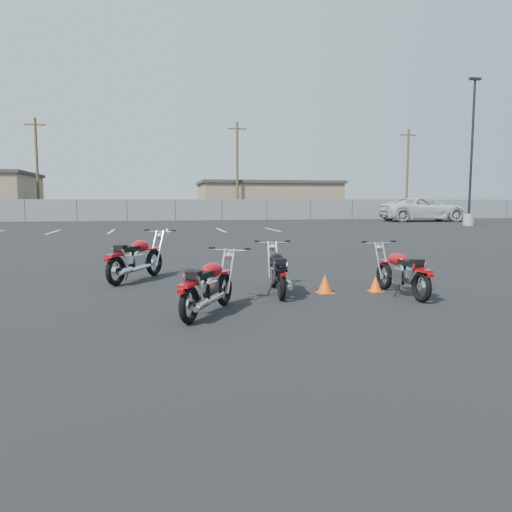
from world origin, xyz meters
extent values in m
plane|color=black|center=(0.00, 0.00, 0.00)|extent=(120.00, 120.00, 0.00)
torus|color=black|center=(-1.63, 2.94, 0.29)|extent=(0.39, 0.56, 0.58)
cylinder|color=silver|center=(-1.63, 2.94, 0.29)|extent=(0.16, 0.18, 0.16)
torus|color=black|center=(-2.35, 1.73, 0.29)|extent=(0.39, 0.56, 0.58)
cylinder|color=silver|center=(-2.35, 1.73, 0.29)|extent=(0.16, 0.18, 0.16)
cube|color=black|center=(-1.99, 2.34, 0.33)|extent=(0.61, 0.93, 0.06)
cube|color=silver|center=(-2.02, 2.30, 0.39)|extent=(0.42, 0.46, 0.29)
cylinder|color=silver|center=(-2.02, 2.30, 0.56)|extent=(0.29, 0.31, 0.26)
ellipsoid|color=#B40B0F|center=(-1.90, 2.49, 0.70)|extent=(0.54, 0.64, 0.25)
cube|color=black|center=(-2.14, 2.09, 0.68)|extent=(0.49, 0.59, 0.10)
cube|color=black|center=(-2.27, 1.88, 0.72)|extent=(0.27, 0.26, 0.12)
cube|color=#B40B0F|center=(-2.36, 1.71, 0.60)|extent=(0.36, 0.44, 0.05)
cube|color=#B40B0F|center=(-1.63, 2.94, 0.60)|extent=(0.28, 0.35, 0.04)
cylinder|color=silver|center=(-2.18, 1.80, 0.53)|extent=(0.13, 0.18, 0.38)
cylinder|color=silver|center=(-2.38, 1.92, 0.53)|extent=(0.13, 0.18, 0.38)
cylinder|color=silver|center=(-2.01, 2.01, 0.27)|extent=(0.62, 0.97, 0.12)
cylinder|color=silver|center=(-2.17, 1.74, 0.29)|extent=(0.28, 0.36, 0.13)
cylinder|color=silver|center=(-1.49, 3.00, 0.60)|extent=(0.24, 0.36, 0.77)
cylinder|color=silver|center=(-1.64, 3.09, 0.60)|extent=(0.24, 0.36, 0.77)
sphere|color=silver|center=(-1.49, 3.18, 0.86)|extent=(0.21, 0.21, 0.16)
cylinder|color=silver|center=(-1.48, 3.19, 0.95)|extent=(0.60, 0.37, 0.03)
cylinder|color=black|center=(-1.20, 3.00, 0.99)|extent=(0.12, 0.09, 0.04)
cylinder|color=black|center=(-1.78, 3.35, 0.99)|extent=(0.12, 0.09, 0.04)
cylinder|color=black|center=(-2.16, 2.32, 0.15)|extent=(0.14, 0.10, 0.29)
cube|color=#990505|center=(-2.49, 1.50, 0.53)|extent=(0.11, 0.10, 0.06)
torus|color=black|center=(0.60, 0.92, 0.26)|extent=(0.16, 0.52, 0.51)
cylinder|color=silver|center=(0.60, 0.92, 0.26)|extent=(0.10, 0.15, 0.14)
torus|color=black|center=(0.45, -0.31, 0.26)|extent=(0.16, 0.52, 0.51)
cylinder|color=silver|center=(0.45, -0.31, 0.26)|extent=(0.10, 0.15, 0.14)
cube|color=black|center=(0.53, 0.30, 0.29)|extent=(0.19, 0.90, 0.05)
cube|color=silver|center=(0.52, 0.26, 0.34)|extent=(0.28, 0.35, 0.26)
cylinder|color=silver|center=(0.52, 0.26, 0.50)|extent=(0.20, 0.23, 0.23)
ellipsoid|color=black|center=(0.54, 0.46, 0.61)|extent=(0.32, 0.52, 0.22)
cube|color=black|center=(0.49, 0.05, 0.60)|extent=(0.28, 0.49, 0.09)
cube|color=black|center=(0.47, -0.16, 0.63)|extent=(0.21, 0.18, 0.10)
cube|color=black|center=(0.45, -0.33, 0.53)|extent=(0.20, 0.37, 0.04)
cube|color=black|center=(0.60, 0.92, 0.53)|extent=(0.15, 0.30, 0.03)
cylinder|color=silver|center=(0.57, -0.20, 0.47)|extent=(0.06, 0.16, 0.34)
cylinder|color=silver|center=(0.36, -0.17, 0.47)|extent=(0.06, 0.16, 0.34)
cylinder|color=silver|center=(0.63, 0.03, 0.24)|extent=(0.19, 0.94, 0.11)
cylinder|color=silver|center=(0.60, -0.24, 0.26)|extent=(0.14, 0.31, 0.11)
cylinder|color=silver|center=(0.69, 1.01, 0.53)|extent=(0.08, 0.34, 0.67)
cylinder|color=silver|center=(0.54, 1.03, 0.53)|extent=(0.08, 0.34, 0.67)
sphere|color=silver|center=(0.63, 1.15, 0.75)|extent=(0.15, 0.15, 0.14)
cylinder|color=silver|center=(0.63, 1.17, 0.84)|extent=(0.60, 0.10, 0.03)
cylinder|color=black|center=(0.93, 1.12, 0.87)|extent=(0.11, 0.04, 0.03)
cylinder|color=black|center=(0.33, 1.19, 0.87)|extent=(0.11, 0.04, 0.03)
cylinder|color=black|center=(0.40, 0.23, 0.13)|extent=(0.14, 0.04, 0.26)
cube|color=#990505|center=(0.42, -0.55, 0.47)|extent=(0.09, 0.06, 0.05)
torus|color=black|center=(-0.53, -0.50, 0.26)|extent=(0.34, 0.50, 0.52)
cylinder|color=silver|center=(-0.53, -0.50, 0.26)|extent=(0.14, 0.16, 0.14)
torus|color=black|center=(-1.15, -1.60, 0.26)|extent=(0.34, 0.50, 0.52)
cylinder|color=silver|center=(-1.15, -1.60, 0.26)|extent=(0.14, 0.16, 0.14)
cube|color=black|center=(-0.84, -1.05, 0.29)|extent=(0.52, 0.84, 0.05)
cube|color=silver|center=(-0.86, -1.09, 0.35)|extent=(0.37, 0.41, 0.26)
cylinder|color=silver|center=(-0.86, -1.09, 0.50)|extent=(0.26, 0.27, 0.23)
ellipsoid|color=#B40B0F|center=(-0.76, -0.91, 0.62)|extent=(0.48, 0.57, 0.22)
cube|color=black|center=(-0.97, -1.28, 0.61)|extent=(0.43, 0.53, 0.09)
cube|color=black|center=(-1.07, -1.47, 0.64)|extent=(0.24, 0.23, 0.10)
cube|color=#B40B0F|center=(-1.15, -1.61, 0.53)|extent=(0.31, 0.39, 0.04)
cube|color=#B40B0F|center=(-0.53, -0.50, 0.53)|extent=(0.24, 0.31, 0.03)
cylinder|color=silver|center=(-0.99, -1.53, 0.48)|extent=(0.12, 0.16, 0.34)
cylinder|color=silver|center=(-1.17, -1.43, 0.48)|extent=(0.12, 0.16, 0.34)
cylinder|color=silver|center=(-0.85, -1.34, 0.24)|extent=(0.54, 0.87, 0.11)
cylinder|color=silver|center=(-0.98, -1.59, 0.26)|extent=(0.24, 0.32, 0.11)
cylinder|color=silver|center=(-0.41, -0.45, 0.54)|extent=(0.20, 0.32, 0.68)
cylinder|color=silver|center=(-0.55, -0.37, 0.54)|extent=(0.20, 0.32, 0.68)
sphere|color=silver|center=(-0.41, -0.29, 0.76)|extent=(0.19, 0.19, 0.14)
cylinder|color=silver|center=(-0.40, -0.27, 0.85)|extent=(0.54, 0.32, 0.03)
cylinder|color=black|center=(-0.15, -0.44, 0.88)|extent=(0.11, 0.08, 0.03)
cylinder|color=black|center=(-0.68, -0.14, 0.88)|extent=(0.11, 0.08, 0.03)
cylinder|color=black|center=(-0.99, -1.07, 0.13)|extent=(0.13, 0.08, 0.26)
cube|color=#990505|center=(-1.27, -1.81, 0.48)|extent=(0.10, 0.09, 0.05)
torus|color=black|center=(2.59, 0.35, 0.26)|extent=(0.12, 0.52, 0.51)
cylinder|color=silver|center=(2.59, 0.35, 0.26)|extent=(0.09, 0.14, 0.14)
torus|color=black|center=(2.64, -0.89, 0.26)|extent=(0.12, 0.52, 0.51)
cylinder|color=silver|center=(2.64, -0.89, 0.26)|extent=(0.09, 0.14, 0.14)
cube|color=black|center=(2.62, -0.27, 0.29)|extent=(0.13, 0.90, 0.05)
cube|color=silver|center=(2.62, -0.31, 0.34)|extent=(0.25, 0.34, 0.26)
cylinder|color=silver|center=(2.62, -0.31, 0.50)|extent=(0.18, 0.22, 0.23)
ellipsoid|color=#B40B0F|center=(2.61, -0.12, 0.62)|extent=(0.28, 0.51, 0.22)
cube|color=black|center=(2.63, -0.53, 0.60)|extent=(0.24, 0.48, 0.09)
cube|color=black|center=(2.64, -0.74, 0.63)|extent=(0.20, 0.16, 0.10)
cube|color=#B40B0F|center=(2.64, -0.91, 0.53)|extent=(0.17, 0.37, 0.04)
cube|color=#B40B0F|center=(2.59, 0.35, 0.53)|extent=(0.12, 0.30, 0.03)
cylinder|color=silver|center=(2.74, -0.76, 0.47)|extent=(0.05, 0.16, 0.34)
cylinder|color=silver|center=(2.53, -0.77, 0.47)|extent=(0.05, 0.16, 0.34)
cylinder|color=silver|center=(2.76, -0.52, 0.24)|extent=(0.12, 0.95, 0.11)
cylinder|color=silver|center=(2.78, -0.79, 0.26)|extent=(0.12, 0.31, 0.11)
cylinder|color=silver|center=(2.66, 0.46, 0.53)|extent=(0.05, 0.34, 0.68)
cylinder|color=silver|center=(2.51, 0.45, 0.53)|extent=(0.05, 0.34, 0.68)
sphere|color=silver|center=(2.58, 0.59, 0.76)|extent=(0.14, 0.14, 0.14)
cylinder|color=silver|center=(2.58, 0.61, 0.84)|extent=(0.60, 0.05, 0.03)
cylinder|color=black|center=(2.88, 0.61, 0.88)|extent=(0.10, 0.04, 0.03)
cylinder|color=black|center=(2.28, 0.58, 0.88)|extent=(0.10, 0.04, 0.03)
cylinder|color=black|center=(2.50, -0.36, 0.13)|extent=(0.14, 0.03, 0.26)
cube|color=#990505|center=(2.65, -1.13, 0.47)|extent=(0.09, 0.06, 0.05)
cone|color=#FF550D|center=(1.38, 0.22, 0.17)|extent=(0.26, 0.26, 0.32)
cube|color=#FF550D|center=(1.38, 0.22, 0.01)|extent=(0.28, 0.28, 0.01)
cone|color=#FF550D|center=(2.34, 0.17, 0.15)|extent=(0.22, 0.22, 0.28)
cube|color=#FF550D|center=(2.34, 0.17, 0.00)|extent=(0.24, 0.24, 0.01)
cylinder|color=#999790|center=(19.05, 22.00, 0.40)|extent=(0.70, 0.70, 0.80)
cylinder|color=black|center=(19.05, 22.00, 5.16)|extent=(0.16, 0.16, 8.72)
cube|color=black|center=(19.05, 22.00, 9.59)|extent=(0.80, 0.25, 0.15)
cube|color=slate|center=(0.00, 35.00, 0.90)|extent=(80.00, 0.04, 1.80)
cylinder|color=black|center=(-12.00, 35.00, 0.90)|extent=(0.06, 0.06, 1.80)
cylinder|color=black|center=(-8.00, 35.00, 0.90)|extent=(0.06, 0.06, 1.80)
cylinder|color=black|center=(-4.00, 35.00, 0.90)|extent=(0.06, 0.06, 1.80)
cylinder|color=black|center=(0.00, 35.00, 0.90)|extent=(0.06, 0.06, 1.80)
cylinder|color=black|center=(4.00, 35.00, 0.90)|extent=(0.06, 0.06, 1.80)
cylinder|color=black|center=(8.00, 35.00, 0.90)|extent=(0.06, 0.06, 1.80)
cylinder|color=black|center=(12.00, 35.00, 0.90)|extent=(0.06, 0.06, 1.80)
cylinder|color=black|center=(16.00, 35.00, 0.90)|extent=(0.06, 0.06, 1.80)
cylinder|color=black|center=(20.00, 35.00, 0.90)|extent=(0.06, 0.06, 1.80)
cylinder|color=black|center=(24.00, 35.00, 0.90)|extent=(0.06, 0.06, 1.80)
cylinder|color=black|center=(28.00, 35.00, 0.90)|extent=(0.06, 0.06, 1.80)
cylinder|color=black|center=(32.00, 35.00, 0.90)|extent=(0.06, 0.06, 1.80)
cube|color=#8B7759|center=(10.00, 44.00, 1.70)|extent=(14.00, 9.00, 3.40)
cube|color=#3E3534|center=(10.00, 44.00, 3.55)|extent=(14.40, 9.40, 0.30)
cylinder|color=#4A3722|center=(-12.00, 40.00, 4.50)|extent=(0.24, 0.24, 9.00)
cube|color=#4A3722|center=(-12.00, 40.00, 8.40)|extent=(1.80, 0.12, 0.12)
cylinder|color=#4A3722|center=(6.00, 39.00, 4.50)|extent=(0.24, 0.24, 9.00)
cube|color=#4A3722|center=(6.00, 39.00, 8.40)|extent=(1.80, 0.12, 0.12)
cylinder|color=#4A3722|center=(24.00, 40.00, 4.50)|extent=(0.24, 0.24, 9.00)
cube|color=#4A3722|center=(24.00, 40.00, 8.40)|extent=(1.80, 0.12, 0.12)
cube|color=silver|center=(-7.00, 20.00, 0.00)|extent=(0.12, 4.00, 0.01)
cube|color=silver|center=(-4.00, 20.00, 0.00)|extent=(0.12, 4.00, 0.01)
cube|color=silver|center=(-1.00, 20.00, 0.00)|extent=(0.12, 4.00, 0.01)
cube|color=silver|center=(2.00, 20.00, 0.00)|extent=(0.12, 4.00, 0.01)
cube|color=silver|center=(5.00, 20.00, 0.00)|extent=(0.12, 4.00, 0.01)
imported|color=silver|center=(19.95, 29.38, 1.55)|extent=(3.81, 8.34, 3.09)
camera|label=1|loc=(-1.54, -8.19, 1.64)|focal=35.00mm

